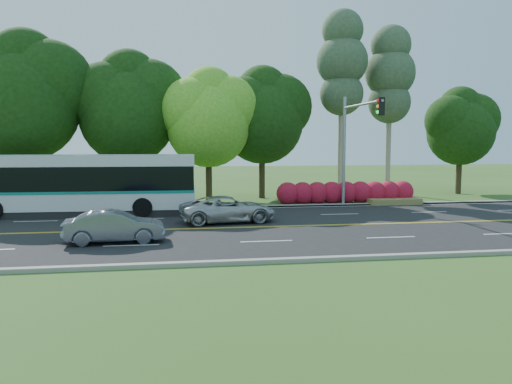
{
  "coord_description": "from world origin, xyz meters",
  "views": [
    {
      "loc": [
        -4.08,
        -23.69,
        4.17
      ],
      "look_at": [
        -0.08,
        2.0,
        1.53
      ],
      "focal_mm": 35.0,
      "sensor_mm": 36.0,
      "label": 1
    }
  ],
  "objects": [
    {
      "name": "bougainvillea_hedge",
      "position": [
        7.18,
        8.15,
        0.72
      ],
      "size": [
        9.5,
        2.25,
        1.5
      ],
      "color": "maroon",
      "rests_on": "ground"
    },
    {
      "name": "ground",
      "position": [
        0.0,
        0.0,
        0.0
      ],
      "size": [
        120.0,
        120.0,
        0.0
      ],
      "primitive_type": "plane",
      "color": "#33541C",
      "rests_on": "ground"
    },
    {
      "name": "sedan",
      "position": [
        -6.72,
        -2.81,
        0.69
      ],
      "size": [
        4.14,
        1.72,
        1.33
      ],
      "primitive_type": "imported",
      "rotation": [
        0.0,
        0.0,
        1.65
      ],
      "color": "slate",
      "rests_on": "road"
    },
    {
      "name": "road",
      "position": [
        0.0,
        0.0,
        0.01
      ],
      "size": [
        60.0,
        14.0,
        0.02
      ],
      "primitive_type": "cube",
      "color": "black",
      "rests_on": "ground"
    },
    {
      "name": "traffic_signal",
      "position": [
        6.49,
        5.4,
        4.67
      ],
      "size": [
        0.42,
        6.1,
        7.0
      ],
      "color": "gray",
      "rests_on": "ground"
    },
    {
      "name": "grass_verge",
      "position": [
        0.0,
        9.0,
        0.05
      ],
      "size": [
        60.0,
        4.0,
        0.1
      ],
      "primitive_type": "cube",
      "color": "#33541C",
      "rests_on": "ground"
    },
    {
      "name": "tree_row",
      "position": [
        -5.15,
        12.13,
        6.73
      ],
      "size": [
        44.7,
        9.1,
        13.84
      ],
      "color": "black",
      "rests_on": "ground"
    },
    {
      "name": "curb_north",
      "position": [
        0.0,
        7.15,
        0.07
      ],
      "size": [
        60.0,
        0.3,
        0.15
      ],
      "primitive_type": "cube",
      "color": "gray",
      "rests_on": "ground"
    },
    {
      "name": "transit_bus",
      "position": [
        -9.66,
        5.5,
        1.7
      ],
      "size": [
        13.04,
        3.23,
        3.39
      ],
      "rotation": [
        0.0,
        0.0,
        -0.03
      ],
      "color": "silver",
      "rests_on": "road"
    },
    {
      "name": "curb_south",
      "position": [
        0.0,
        -7.15,
        0.07
      ],
      "size": [
        60.0,
        0.3,
        0.15
      ],
      "primitive_type": "cube",
      "color": "gray",
      "rests_on": "ground"
    },
    {
      "name": "suv",
      "position": [
        -1.61,
        1.63,
        0.7
      ],
      "size": [
        5.17,
        2.94,
        1.36
      ],
      "primitive_type": "imported",
      "rotation": [
        0.0,
        0.0,
        1.71
      ],
      "color": "#B5B6BA",
      "rests_on": "road"
    },
    {
      "name": "lane_markings",
      "position": [
        -0.09,
        0.0,
        0.02
      ],
      "size": [
        57.6,
        13.82,
        0.0
      ],
      "color": "gold",
      "rests_on": "road"
    }
  ]
}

